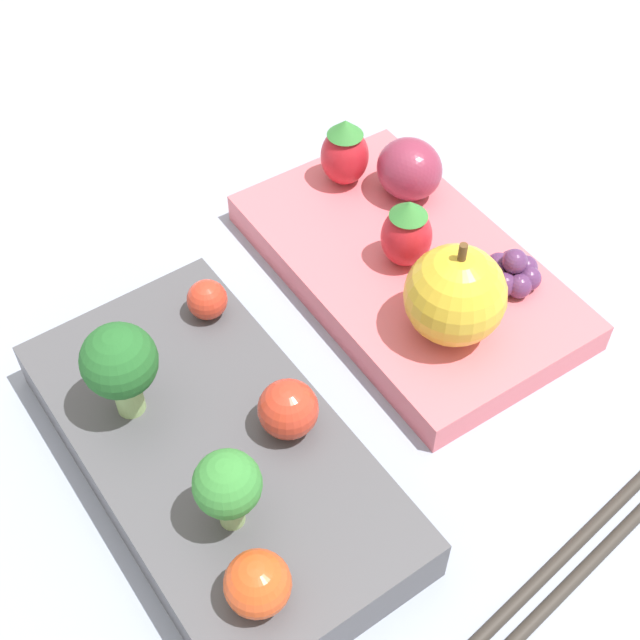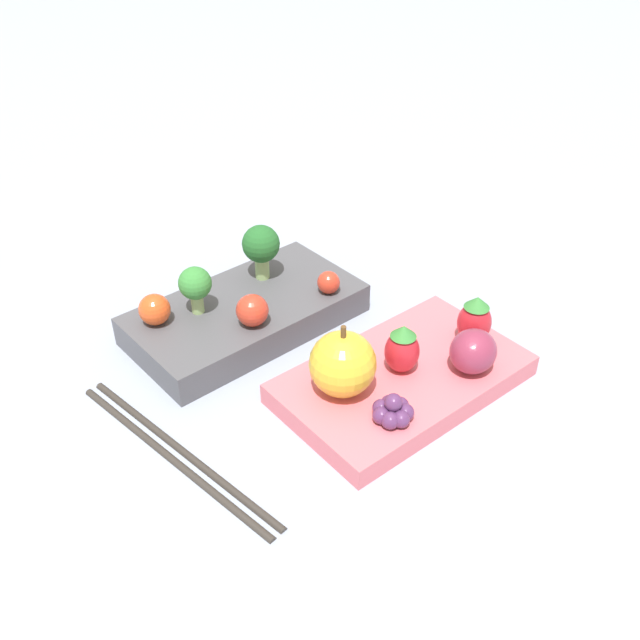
% 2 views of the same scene
% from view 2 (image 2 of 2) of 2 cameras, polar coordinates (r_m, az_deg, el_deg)
% --- Properties ---
extents(ground_plane, '(4.00, 4.00, 0.00)m').
position_cam_2_polar(ground_plane, '(0.61, -0.11, -2.74)').
color(ground_plane, '#939EB2').
extents(bento_box_savoury, '(0.21, 0.13, 0.03)m').
position_cam_2_polar(bento_box_savoury, '(0.63, -5.94, 0.47)').
color(bento_box_savoury, '#4C4C51').
rests_on(bento_box_savoury, ground_plane).
extents(bento_box_fruit, '(0.21, 0.15, 0.02)m').
position_cam_2_polar(bento_box_fruit, '(0.57, 6.62, -4.73)').
color(bento_box_fruit, '#DB6670').
rests_on(bento_box_fruit, ground_plane).
extents(broccoli_floret_0, '(0.03, 0.03, 0.04)m').
position_cam_2_polar(broccoli_floret_0, '(0.60, -9.95, 2.79)').
color(broccoli_floret_0, '#93B770').
rests_on(broccoli_floret_0, bento_box_savoury).
extents(broccoli_floret_1, '(0.03, 0.03, 0.05)m').
position_cam_2_polar(broccoli_floret_1, '(0.64, -4.74, 5.94)').
color(broccoli_floret_1, '#93B770').
rests_on(broccoli_floret_1, bento_box_savoury).
extents(cherry_tomato_0, '(0.02, 0.02, 0.02)m').
position_cam_2_polar(cherry_tomato_0, '(0.63, 0.69, 3.03)').
color(cherry_tomato_0, red).
rests_on(cherry_tomato_0, bento_box_savoury).
extents(cherry_tomato_1, '(0.03, 0.03, 0.03)m').
position_cam_2_polar(cherry_tomato_1, '(0.59, -5.44, 0.78)').
color(cherry_tomato_1, red).
rests_on(cherry_tomato_1, bento_box_savoury).
extents(cherry_tomato_2, '(0.03, 0.03, 0.03)m').
position_cam_2_polar(cherry_tomato_2, '(0.61, -13.10, 0.83)').
color(cherry_tomato_2, '#DB4C1E').
rests_on(cherry_tomato_2, bento_box_savoury).
extents(apple, '(0.05, 0.05, 0.06)m').
position_cam_2_polar(apple, '(0.53, 1.82, -3.53)').
color(apple, gold).
rests_on(apple, bento_box_fruit).
extents(strawberry_0, '(0.03, 0.03, 0.04)m').
position_cam_2_polar(strawberry_0, '(0.55, 6.59, -2.30)').
color(strawberry_0, red).
rests_on(strawberry_0, bento_box_fruit).
extents(strawberry_1, '(0.03, 0.03, 0.04)m').
position_cam_2_polar(strawberry_1, '(0.59, 12.27, 0.02)').
color(strawberry_1, red).
rests_on(strawberry_1, bento_box_fruit).
extents(plum, '(0.04, 0.04, 0.03)m').
position_cam_2_polar(plum, '(0.57, 12.15, -2.46)').
color(plum, '#892D47').
rests_on(plum, bento_box_fruit).
extents(grape_cluster, '(0.03, 0.03, 0.02)m').
position_cam_2_polar(grape_cluster, '(0.52, 5.84, -7.24)').
color(grape_cluster, '#562D5B').
rests_on(grape_cluster, bento_box_fruit).
extents(chopsticks_pair, '(0.02, 0.21, 0.01)m').
position_cam_2_polar(chopsticks_pair, '(0.53, -11.26, -10.45)').
color(chopsticks_pair, '#332D28').
rests_on(chopsticks_pair, ground_plane).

